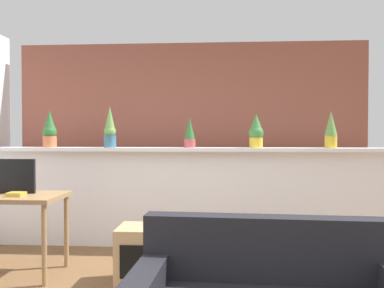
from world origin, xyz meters
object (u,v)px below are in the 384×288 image
potted_plant_0 (50,130)px  potted_plant_2 (190,133)px  book_on_desk (16,194)px  potted_plant_1 (110,129)px  side_cube_shelf (141,255)px  potted_plant_4 (331,129)px  tv_monitor (10,176)px  desk (3,204)px  potted_plant_3 (256,132)px

potted_plant_0 → potted_plant_2: bearing=1.0°
potted_plant_0 → potted_plant_2: (1.66, 0.03, -0.03)m
potted_plant_2 → book_on_desk: potted_plant_2 is taller
potted_plant_1 → book_on_desk: 1.35m
potted_plant_0 → side_cube_shelf: (1.31, -1.14, -1.11)m
potted_plant_0 → potted_plant_4: potted_plant_0 is taller
potted_plant_4 → tv_monitor: size_ratio=0.86×
potted_plant_0 → tv_monitor: bearing=-89.1°
potted_plant_1 → book_on_desk: size_ratio=3.43×
potted_plant_4 → book_on_desk: bearing=-160.7°
potted_plant_2 → book_on_desk: (-1.49, -1.13, -0.56)m
potted_plant_0 → desk: (-0.01, -1.01, -0.69)m
potted_plant_1 → tv_monitor: (-0.72, -0.89, -0.46)m
tv_monitor → potted_plant_1: bearing=51.3°
potted_plant_4 → tv_monitor: potted_plant_4 is taller
potted_plant_2 → side_cube_shelf: (-0.35, -1.17, -1.08)m
potted_plant_1 → tv_monitor: size_ratio=1.01×
desk → book_on_desk: size_ratio=7.81×
potted_plant_0 → potted_plant_2: 1.66m
book_on_desk → potted_plant_4: bearing=19.3°
potted_plant_2 → potted_plant_3: potted_plant_3 is taller
desk → side_cube_shelf: 1.39m
potted_plant_1 → potted_plant_4: bearing=0.3°
potted_plant_3 → potted_plant_4: (0.83, -0.04, 0.03)m
potted_plant_4 → book_on_desk: 3.32m
potted_plant_0 → potted_plant_1: potted_plant_1 is taller
potted_plant_1 → side_cube_shelf: size_ratio=0.97×
side_cube_shelf → book_on_desk: 1.26m
desk → potted_plant_4: bearing=16.9°
potted_plant_1 → side_cube_shelf: (0.58, -1.11, -1.12)m
desk → potted_plant_3: bearing=23.0°
potted_plant_2 → side_cube_shelf: size_ratio=0.70×
tv_monitor → side_cube_shelf: tv_monitor is taller
tv_monitor → potted_plant_0: bearing=90.9°
potted_plant_2 → potted_plant_3: 0.76m
potted_plant_1 → potted_plant_4: (2.52, 0.01, -0.00)m
potted_plant_4 → desk: size_ratio=0.38×
potted_plant_4 → book_on_desk: potted_plant_4 is taller
potted_plant_3 → side_cube_shelf: bearing=-133.6°
potted_plant_2 → potted_plant_3: bearing=-0.2°
potted_plant_2 → tv_monitor: potted_plant_2 is taller
potted_plant_0 → book_on_desk: 1.26m
book_on_desk → potted_plant_3: bearing=26.4°
potted_plant_1 → potted_plant_4: size_ratio=1.17×
potted_plant_0 → potted_plant_3: bearing=0.6°
potted_plant_4 → potted_plant_3: bearing=177.1°
tv_monitor → side_cube_shelf: bearing=-9.4°
potted_plant_3 → tv_monitor: potted_plant_3 is taller
potted_plant_1 → book_on_desk: potted_plant_1 is taller
potted_plant_1 → potted_plant_3: 1.69m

